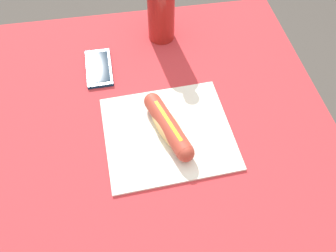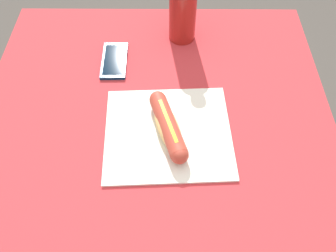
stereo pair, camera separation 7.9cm
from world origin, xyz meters
name	(u,v)px [view 1 (the left image)]	position (x,y,z in m)	size (l,w,h in m)	color
ground_plane	(162,251)	(0.00, 0.00, 0.00)	(6.00, 6.00, 0.00)	#47423D
dining_table	(159,182)	(0.00, 0.00, 0.63)	(1.06, 0.87, 0.77)	brown
paper_wrapper	(168,133)	(-0.05, 0.03, 0.78)	(0.27, 0.30, 0.01)	silver
hot_dog	(168,126)	(-0.05, 0.03, 0.80)	(0.20, 0.10, 0.05)	#DBB26B
cell_phone	(99,68)	(-0.29, -0.12, 0.78)	(0.14, 0.07, 0.01)	#0A2D4C
soda_bottle	(161,4)	(-0.40, 0.07, 0.88)	(0.08, 0.08, 0.25)	maroon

